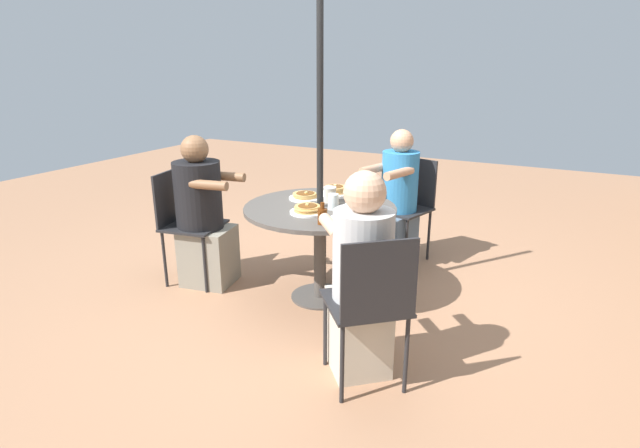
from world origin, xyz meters
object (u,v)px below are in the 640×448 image
patio_table (320,221)px  patio_chair_north (371,301)px  diner_east (397,203)px  drinking_glass_a (333,202)px  pancake_plate_e (335,191)px  pancake_plate_c (305,196)px  pancake_plate_d (349,215)px  diner_north (361,283)px  pancake_plate_a (307,210)px  patio_chair_south (184,218)px  patio_chair_east (408,202)px  diner_south (203,218)px  pancake_plate_b (361,204)px  coffee_cup (330,194)px  syrup_bottle (322,216)px

patio_table → patio_chair_north: 1.13m
patio_chair_north → diner_east: (-1.78, -0.47, 0.02)m
drinking_glass_a → pancake_plate_e: bearing=-156.5°
pancake_plate_e → drinking_glass_a: size_ratio=2.26×
pancake_plate_c → pancake_plate_d: pancake_plate_d is taller
diner_north → pancake_plate_a: size_ratio=4.80×
pancake_plate_c → pancake_plate_e: size_ratio=1.00×
patio_table → patio_chair_south: patio_chair_south is taller
patio_chair_north → patio_chair_east: bearing=61.4°
patio_table → pancake_plate_c: (-0.13, -0.19, 0.13)m
patio_chair_north → diner_south: 1.82m
pancake_plate_b → pancake_plate_d: pancake_plate_d is taller
diner_north → pancake_plate_e: size_ratio=4.80×
pancake_plate_a → pancake_plate_d: size_ratio=1.00×
pancake_plate_c → diner_south: bearing=-68.0°
diner_north → coffee_cup: (-0.87, -0.62, 0.23)m
patio_chair_south → drinking_glass_a: bearing=88.3°
pancake_plate_d → pancake_plate_e: pancake_plate_d is taller
coffee_cup → drinking_glass_a: size_ratio=1.03×
diner_north → diner_south: (-0.55, -1.58, -0.01)m
diner_south → patio_chair_north: bearing=57.6°
patio_chair_south → pancake_plate_b: patio_chair_south is taller
patio_chair_north → patio_chair_east: same height
patio_table → pancake_plate_a: (0.18, -0.00, 0.13)m
patio_chair_south → pancake_plate_a: (-0.02, 1.11, 0.22)m
patio_chair_east → pancake_plate_c: bearing=78.2°
pancake_plate_c → pancake_plate_d: bearing=57.7°
pancake_plate_d → syrup_bottle: syrup_bottle is taller
diner_north → drinking_glass_a: (-0.71, -0.52, 0.22)m
patio_chair_north → patio_chair_south: bearing=119.7°
diner_east → coffee_cup: 0.86m
patio_chair_south → pancake_plate_e: 1.22m
diner_north → pancake_plate_e: 1.30m
diner_east → syrup_bottle: bearing=103.1°
pancake_plate_a → pancake_plate_e: 0.55m
pancake_plate_a → drinking_glass_a: size_ratio=2.26×
patio_table → drinking_glass_a: 0.20m
patio_table → syrup_bottle: 0.44m
diner_north → drinking_glass_a: 0.91m
patio_chair_north → pancake_plate_c: size_ratio=3.64×
diner_north → pancake_plate_e: diner_north is taller
pancake_plate_c → coffee_cup: 0.21m
drinking_glass_a → pancake_plate_b: bearing=130.7°
patio_table → pancake_plate_e: bearing=-172.1°
patio_chair_east → diner_south: size_ratio=0.76×
patio_chair_south → pancake_plate_d: (-0.01, 1.43, 0.22)m
pancake_plate_a → pancake_plate_e: size_ratio=1.00×
patio_chair_north → drinking_glass_a: (-0.84, -0.63, 0.25)m
diner_south → syrup_bottle: 1.18m
patio_chair_east → pancake_plate_d: size_ratio=3.64×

